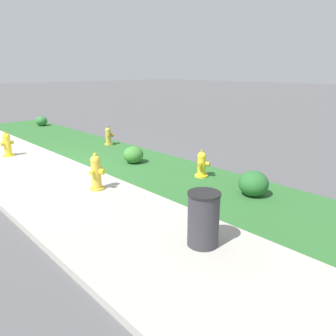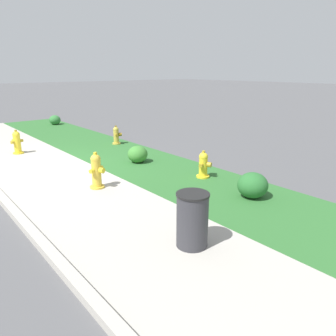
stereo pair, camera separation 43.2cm
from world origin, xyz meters
name	(u,v)px [view 1 (the left image)]	position (x,y,z in m)	size (l,w,h in m)	color
ground_plane	(35,172)	(0.00, 0.00, 0.00)	(120.00, 120.00, 0.00)	#515154
sidewalk_pavement	(35,172)	(0.00, 0.00, 0.01)	(18.00, 2.50, 0.01)	#ADA89E
grass_verge	(116,155)	(0.00, 2.48, 0.00)	(18.00, 2.46, 0.01)	#2D662D
fire_hydrant_near_corner	(108,136)	(-1.40, 3.14, 0.31)	(0.37, 0.34, 0.66)	gold
fire_hydrant_by_grass_verge	(96,172)	(2.20, 0.50, 0.40)	(0.37, 0.39, 0.82)	gold
fire_hydrant_across_street	(202,164)	(3.15, 2.85, 0.32)	(0.37, 0.39, 0.67)	yellow
fire_hydrant_mid_block	(7,144)	(-2.15, 0.06, 0.36)	(0.37, 0.39, 0.75)	yellow
trash_bin	(203,219)	(5.33, 0.42, 0.42)	(0.49, 0.49, 0.84)	#333338
shrub_bush_near_lamp	(253,183)	(4.71, 2.70, 0.26)	(0.62, 0.62, 0.53)	#28662D
shrub_bush_far_verge	(41,121)	(-6.94, 3.08, 0.22)	(0.52, 0.52, 0.44)	#337538
shrub_bush_mid_verge	(133,155)	(1.03, 2.38, 0.24)	(0.56, 0.56, 0.48)	#3D7F33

